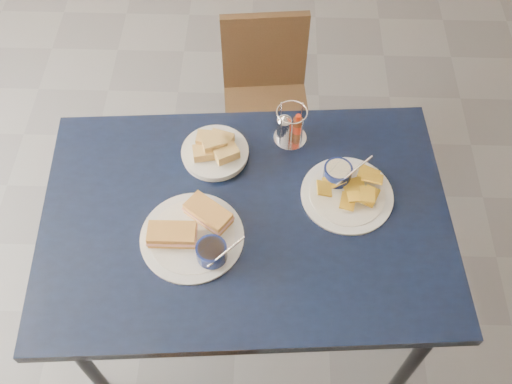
{
  "coord_description": "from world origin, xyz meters",
  "views": [
    {
      "loc": [
        0.11,
        -0.86,
        2.24
      ],
      "look_at": [
        0.08,
        0.08,
        0.82
      ],
      "focal_mm": 40.0,
      "sensor_mm": 36.0,
      "label": 1
    }
  ],
  "objects_px": {
    "dining_table": "(246,226)",
    "condiment_caddy": "(289,127)",
    "chair_far": "(267,89)",
    "sandwich_plate": "(195,234)",
    "bread_basket": "(215,150)",
    "plantain_plate": "(345,187)"
  },
  "relations": [
    {
      "from": "dining_table",
      "to": "condiment_caddy",
      "type": "bearing_deg",
      "value": 66.9
    },
    {
      "from": "sandwich_plate",
      "to": "bread_basket",
      "type": "relative_size",
      "value": 1.48
    },
    {
      "from": "dining_table",
      "to": "plantain_plate",
      "type": "xyz_separation_m",
      "value": [
        0.31,
        0.1,
        0.08
      ]
    },
    {
      "from": "sandwich_plate",
      "to": "plantain_plate",
      "type": "relative_size",
      "value": 1.11
    },
    {
      "from": "dining_table",
      "to": "chair_far",
      "type": "relative_size",
      "value": 1.72
    },
    {
      "from": "sandwich_plate",
      "to": "condiment_caddy",
      "type": "relative_size",
      "value": 2.35
    },
    {
      "from": "sandwich_plate",
      "to": "bread_basket",
      "type": "xyz_separation_m",
      "value": [
        0.04,
        0.31,
        0.0
      ]
    },
    {
      "from": "dining_table",
      "to": "bread_basket",
      "type": "distance_m",
      "value": 0.27
    },
    {
      "from": "plantain_plate",
      "to": "condiment_caddy",
      "type": "relative_size",
      "value": 2.12
    },
    {
      "from": "condiment_caddy",
      "to": "sandwich_plate",
      "type": "bearing_deg",
      "value": -125.54
    },
    {
      "from": "dining_table",
      "to": "bread_basket",
      "type": "bearing_deg",
      "value": 115.5
    },
    {
      "from": "chair_far",
      "to": "bread_basket",
      "type": "relative_size",
      "value": 3.53
    },
    {
      "from": "sandwich_plate",
      "to": "bread_basket",
      "type": "distance_m",
      "value": 0.31
    },
    {
      "from": "plantain_plate",
      "to": "bread_basket",
      "type": "distance_m",
      "value": 0.43
    },
    {
      "from": "plantain_plate",
      "to": "bread_basket",
      "type": "xyz_separation_m",
      "value": [
        -0.41,
        0.13,
        0.01
      ]
    },
    {
      "from": "sandwich_plate",
      "to": "plantain_plate",
      "type": "xyz_separation_m",
      "value": [
        0.45,
        0.18,
        -0.0
      ]
    },
    {
      "from": "condiment_caddy",
      "to": "chair_far",
      "type": "bearing_deg",
      "value": 98.35
    },
    {
      "from": "sandwich_plate",
      "to": "bread_basket",
      "type": "bearing_deg",
      "value": 82.89
    },
    {
      "from": "plantain_plate",
      "to": "condiment_caddy",
      "type": "height_order",
      "value": "condiment_caddy"
    },
    {
      "from": "chair_far",
      "to": "condiment_caddy",
      "type": "height_order",
      "value": "condiment_caddy"
    },
    {
      "from": "sandwich_plate",
      "to": "chair_far",
      "type": "bearing_deg",
      "value": 77.57
    },
    {
      "from": "chair_far",
      "to": "sandwich_plate",
      "type": "height_order",
      "value": "sandwich_plate"
    }
  ]
}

